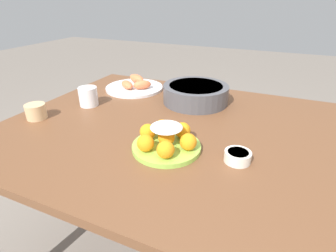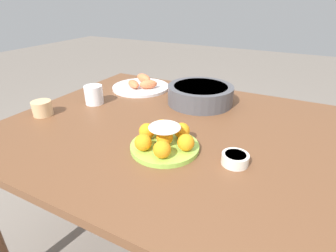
{
  "view_description": "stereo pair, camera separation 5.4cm",
  "coord_description": "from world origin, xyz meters",
  "px_view_note": "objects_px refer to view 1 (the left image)",
  "views": [
    {
      "loc": [
        0.37,
        -0.85,
        1.22
      ],
      "look_at": [
        0.03,
        -0.08,
        0.8
      ],
      "focal_mm": 28.0,
      "sensor_mm": 36.0,
      "label": 1
    },
    {
      "loc": [
        0.42,
        -0.83,
        1.22
      ],
      "look_at": [
        0.03,
        -0.08,
        0.8
      ],
      "focal_mm": 28.0,
      "sensor_mm": 36.0,
      "label": 2
    }
  ],
  "objects_px": {
    "cup_far": "(88,96)",
    "serving_bowl": "(196,93)",
    "seafood_platter": "(135,86)",
    "cake_plate": "(166,140)",
    "dining_table": "(169,145)",
    "cup_near": "(36,111)",
    "sauce_bowl": "(238,156)"
  },
  "relations": [
    {
      "from": "cup_far",
      "to": "cake_plate",
      "type": "bearing_deg",
      "value": -23.16
    },
    {
      "from": "sauce_bowl",
      "to": "cup_far",
      "type": "height_order",
      "value": "cup_far"
    },
    {
      "from": "serving_bowl",
      "to": "cup_near",
      "type": "xyz_separation_m",
      "value": [
        -0.54,
        -0.44,
        -0.01
      ]
    },
    {
      "from": "dining_table",
      "to": "sauce_bowl",
      "type": "height_order",
      "value": "sauce_bowl"
    },
    {
      "from": "serving_bowl",
      "to": "seafood_platter",
      "type": "xyz_separation_m",
      "value": [
        -0.37,
        0.06,
        -0.03
      ]
    },
    {
      "from": "cup_far",
      "to": "seafood_platter",
      "type": "bearing_deg",
      "value": 75.76
    },
    {
      "from": "serving_bowl",
      "to": "sauce_bowl",
      "type": "height_order",
      "value": "serving_bowl"
    },
    {
      "from": "serving_bowl",
      "to": "cup_near",
      "type": "relative_size",
      "value": 3.73
    },
    {
      "from": "sauce_bowl",
      "to": "seafood_platter",
      "type": "bearing_deg",
      "value": 143.36
    },
    {
      "from": "seafood_platter",
      "to": "cup_far",
      "type": "relative_size",
      "value": 3.56
    },
    {
      "from": "dining_table",
      "to": "serving_bowl",
      "type": "relative_size",
      "value": 4.2
    },
    {
      "from": "cake_plate",
      "to": "serving_bowl",
      "type": "relative_size",
      "value": 0.75
    },
    {
      "from": "cup_near",
      "to": "seafood_platter",
      "type": "bearing_deg",
      "value": 70.07
    },
    {
      "from": "serving_bowl",
      "to": "seafood_platter",
      "type": "bearing_deg",
      "value": 171.07
    },
    {
      "from": "serving_bowl",
      "to": "dining_table",
      "type": "bearing_deg",
      "value": -93.5
    },
    {
      "from": "dining_table",
      "to": "cup_near",
      "type": "relative_size",
      "value": 15.67
    },
    {
      "from": "sauce_bowl",
      "to": "cup_far",
      "type": "xyz_separation_m",
      "value": [
        -0.72,
        0.19,
        0.02
      ]
    },
    {
      "from": "cup_near",
      "to": "cup_far",
      "type": "relative_size",
      "value": 0.94
    },
    {
      "from": "cup_far",
      "to": "serving_bowl",
      "type": "bearing_deg",
      "value": 28.05
    },
    {
      "from": "serving_bowl",
      "to": "sauce_bowl",
      "type": "relative_size",
      "value": 3.7
    },
    {
      "from": "seafood_platter",
      "to": "cup_near",
      "type": "distance_m",
      "value": 0.53
    },
    {
      "from": "serving_bowl",
      "to": "cup_far",
      "type": "height_order",
      "value": "cup_far"
    },
    {
      "from": "cup_near",
      "to": "cake_plate",
      "type": "bearing_deg",
      "value": -0.33
    },
    {
      "from": "serving_bowl",
      "to": "cup_far",
      "type": "xyz_separation_m",
      "value": [
        -0.44,
        -0.23,
        -0.0
      ]
    },
    {
      "from": "cake_plate",
      "to": "seafood_platter",
      "type": "height_order",
      "value": "cake_plate"
    },
    {
      "from": "cake_plate",
      "to": "serving_bowl",
      "type": "bearing_deg",
      "value": 95.79
    },
    {
      "from": "serving_bowl",
      "to": "seafood_platter",
      "type": "distance_m",
      "value": 0.37
    },
    {
      "from": "cake_plate",
      "to": "seafood_platter",
      "type": "distance_m",
      "value": 0.65
    },
    {
      "from": "cup_far",
      "to": "cup_near",
      "type": "bearing_deg",
      "value": -117.39
    },
    {
      "from": "dining_table",
      "to": "sauce_bowl",
      "type": "distance_m",
      "value": 0.35
    },
    {
      "from": "sauce_bowl",
      "to": "cup_near",
      "type": "xyz_separation_m",
      "value": [
        -0.82,
        -0.02,
        0.01
      ]
    },
    {
      "from": "dining_table",
      "to": "cake_plate",
      "type": "distance_m",
      "value": 0.22
    }
  ]
}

